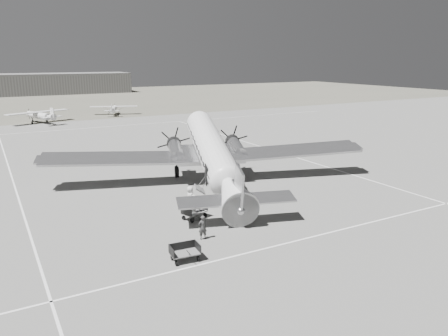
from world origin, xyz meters
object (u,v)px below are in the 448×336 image
Objects in this scene: baggage_cart_far at (185,253)px; dc3_airliner at (213,155)px; light_plane_left at (40,117)px; hangar_main at (63,83)px; ground_crew at (203,227)px; passenger at (190,197)px; light_plane_right at (114,110)px; baggage_cart_near at (194,212)px; ramp_agent at (194,207)px.

dc3_airliner is at bearing 60.50° from baggage_cart_far.
hangar_main is at bearing 55.47° from light_plane_left.
ground_crew is 0.89× the size of passenger.
hangar_main reaches higher than light_plane_right.
light_plane_right is at bearing 4.55° from passenger.
hangar_main is 23.45× the size of passenger.
dc3_airliner is at bearing 31.27° from baggage_cart_near.
hangar_main is 134.04m from baggage_cart_far.
ground_crew is at bearing 177.13° from passenger.
light_plane_right is at bearing -1.09° from light_plane_left.
baggage_cart_near is at bearing -79.76° from light_plane_right.
hangar_main is at bearing -92.94° from ground_crew.
hangar_main is at bearing 109.63° from light_plane_right.
light_plane_right is 70.29m from baggage_cart_far.
light_plane_right is 63.82m from ramp_agent.
passenger is (-4.31, -4.38, -2.04)m from dc3_airliner.
passenger reaches higher than baggage_cart_far.
dc3_airliner reaches higher than baggage_cart_far.
ramp_agent is at bearing 177.13° from passenger.
light_plane_left is at bearing -9.71° from ramp_agent.
dc3_airliner is 19.26× the size of ground_crew.
dc3_airliner is 2.69× the size of light_plane_left.
passenger is (4.32, -55.02, -0.30)m from light_plane_left.
dc3_airliner is 8.46m from ramp_agent.
dc3_airliner is 6.47m from passenger.
passenger is (-10.60, -60.66, -0.11)m from light_plane_right.
ramp_agent reaches higher than baggage_cart_far.
dc3_airliner is at bearing -93.40° from hangar_main.
passenger is (1.81, 5.79, 0.09)m from ground_crew.
light_plane_left is at bearing -84.77° from ground_crew.
baggage_cart_far is at bearing -81.64° from light_plane_right.
light_plane_right reaches higher than ground_crew.
baggage_cart_near is 3.79m from ground_crew.
baggage_cart_near is 1.06× the size of baggage_cart_far.
passenger is at bearing -107.32° from light_plane_left.
hangar_main reaches higher than ramp_agent.
light_plane_right is 5.54× the size of baggage_cart_far.
passenger is at bearing -95.25° from hangar_main.
ground_crew is at bearing -103.71° from dc3_airliner.
ground_crew is at bearing 49.68° from baggage_cart_far.
ramp_agent reaches higher than passenger.
ground_crew is at bearing -109.44° from light_plane_left.
light_plane_right is 6.03× the size of ground_crew.
dc3_airliner reaches higher than ground_crew.
baggage_cart_far is 9.06m from passenger.
hangar_main is 4.34× the size of light_plane_right.
light_plane_left is 63.10m from baggage_cart_far.
light_plane_right reaches higher than baggage_cart_near.
light_plane_right reaches higher than passenger.
baggage_cart_near is at bearing 64.51° from baggage_cart_far.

